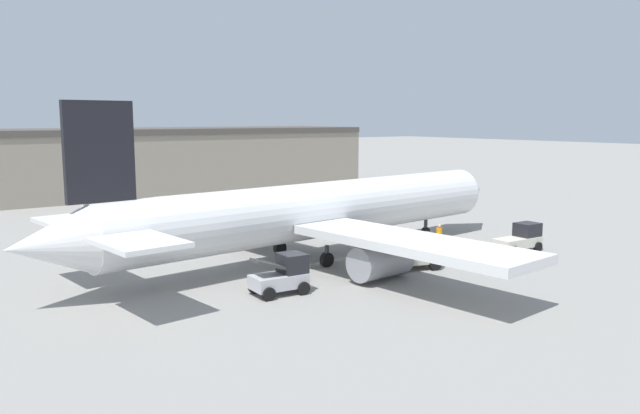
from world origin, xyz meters
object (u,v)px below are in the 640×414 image
Objects in this scene: airplane at (310,213)px; pushback_tug at (414,252)px; baggage_tug at (521,238)px; belt_loader_truck at (283,275)px; ground_crew_worker at (439,236)px.

pushback_tug is at bearing -63.12° from airplane.
belt_loader_truck is (-19.09, 0.74, 0.09)m from baggage_tug.
ground_crew_worker is 5.82m from pushback_tug.
airplane is 9.72× the size of pushback_tug.
airplane is at bearing 137.68° from pushback_tug.
belt_loader_truck is at bearing -179.79° from baggage_tug.
airplane is 10.41× the size of baggage_tug.
baggage_tug is (4.38, -3.53, -0.08)m from ground_crew_worker.
baggage_tug is (13.26, -6.62, -2.16)m from airplane.
airplane is at bearing 48.68° from belt_loader_truck.
pushback_tug is (-9.49, 0.74, 0.09)m from baggage_tug.
baggage_tug is at bearing 1.23° from belt_loader_truck.
airplane reaches higher than ground_crew_worker.
airplane reaches higher than baggage_tug.
ground_crew_worker is at bearing 14.20° from belt_loader_truck.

